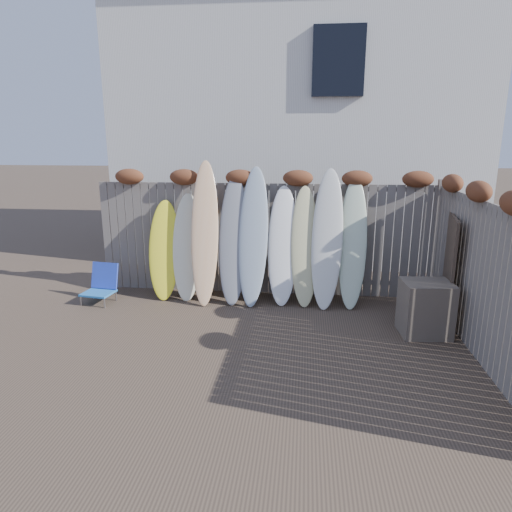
# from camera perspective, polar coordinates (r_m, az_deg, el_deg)

# --- Properties ---
(ground) EXTENTS (80.00, 80.00, 0.00)m
(ground) POSITION_cam_1_polar(r_m,az_deg,el_deg) (6.27, -1.20, -11.67)
(ground) COLOR #493A2D
(back_fence) EXTENTS (6.05, 0.28, 2.24)m
(back_fence) POSITION_cam_1_polar(r_m,az_deg,el_deg) (8.16, 1.32, 3.34)
(back_fence) COLOR slate
(back_fence) RESTS_ON ground
(right_fence) EXTENTS (0.28, 4.40, 2.24)m
(right_fence) POSITION_cam_1_polar(r_m,az_deg,el_deg) (6.46, 26.44, -1.59)
(right_fence) COLOR slate
(right_fence) RESTS_ON ground
(house) EXTENTS (8.50, 5.50, 6.33)m
(house) POSITION_cam_1_polar(r_m,az_deg,el_deg) (12.09, 5.28, 16.55)
(house) COLOR silver
(house) RESTS_ON ground
(beach_chair) EXTENTS (0.56, 0.58, 0.65)m
(beach_chair) POSITION_cam_1_polar(r_m,az_deg,el_deg) (8.38, -18.74, -3.36)
(beach_chair) COLOR #256DBA
(beach_chair) RESTS_ON ground
(wooden_crate) EXTENTS (0.73, 0.62, 0.79)m
(wooden_crate) POSITION_cam_1_polar(r_m,az_deg,el_deg) (7.03, 20.42, -6.16)
(wooden_crate) COLOR #453733
(wooden_crate) RESTS_ON ground
(lattice_panel) EXTENTS (0.25, 1.09, 1.65)m
(lattice_panel) POSITION_cam_1_polar(r_m,az_deg,el_deg) (7.52, 22.91, -1.62)
(lattice_panel) COLOR brown
(lattice_panel) RESTS_ON ground
(surfboard_0) EXTENTS (0.60, 0.66, 1.71)m
(surfboard_0) POSITION_cam_1_polar(r_m,az_deg,el_deg) (8.19, -11.39, 0.76)
(surfboard_0) COLOR #FFF528
(surfboard_0) RESTS_ON ground
(surfboard_1) EXTENTS (0.56, 0.70, 1.84)m
(surfboard_1) POSITION_cam_1_polar(r_m,az_deg,el_deg) (8.08, -8.59, 1.14)
(surfboard_1) COLOR #E9E6C8
(surfboard_1) RESTS_ON ground
(surfboard_2) EXTENTS (0.54, 0.88, 2.41)m
(surfboard_2) POSITION_cam_1_polar(r_m,az_deg,el_deg) (7.84, -6.43, 2.94)
(surfboard_2) COLOR #FFB088
(surfboard_2) RESTS_ON ground
(surfboard_3) EXTENTS (0.52, 0.77, 2.15)m
(surfboard_3) POSITION_cam_1_polar(r_m,az_deg,el_deg) (7.81, -2.85, 1.99)
(surfboard_3) COLOR gray
(surfboard_3) RESTS_ON ground
(surfboard_4) EXTENTS (0.52, 0.83, 2.31)m
(surfboard_4) POSITION_cam_1_polar(r_m,az_deg,el_deg) (7.73, -0.34, 2.49)
(surfboard_4) COLOR #96A7B9
(surfboard_4) RESTS_ON ground
(surfboard_5) EXTENTS (0.52, 0.71, 1.99)m
(surfboard_5) POSITION_cam_1_polar(r_m,az_deg,el_deg) (7.78, 3.36, 1.34)
(surfboard_5) COLOR white
(surfboard_5) RESTS_ON ground
(surfboard_6) EXTENTS (0.51, 0.73, 1.99)m
(surfboard_6) POSITION_cam_1_polar(r_m,az_deg,el_deg) (7.76, 6.11, 1.24)
(surfboard_6) COLOR beige
(surfboard_6) RESTS_ON ground
(surfboard_7) EXTENTS (0.59, 0.85, 2.28)m
(surfboard_7) POSITION_cam_1_polar(r_m,az_deg,el_deg) (7.70, 8.89, 2.17)
(surfboard_7) COLOR silver
(surfboard_7) RESTS_ON ground
(surfboard_8) EXTENTS (0.52, 0.78, 2.13)m
(surfboard_8) POSITION_cam_1_polar(r_m,az_deg,el_deg) (7.78, 11.99, 1.58)
(surfboard_8) COLOR beige
(surfboard_8) RESTS_ON ground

